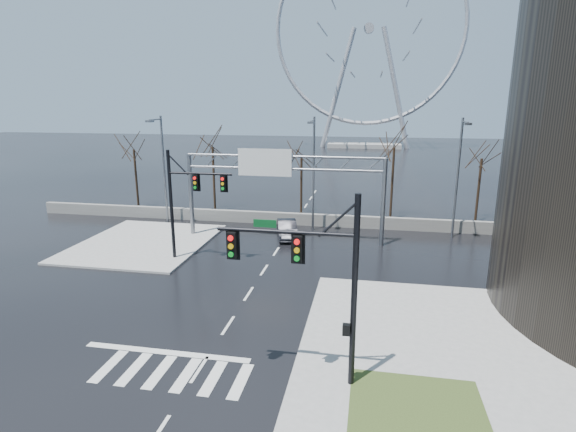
% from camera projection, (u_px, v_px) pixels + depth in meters
% --- Properties ---
extents(ground, '(260.00, 260.00, 0.00)m').
position_uv_depth(ground, '(228.00, 325.00, 23.24)').
color(ground, black).
rests_on(ground, ground).
extents(sidewalk_right_ext, '(12.00, 10.00, 0.15)m').
position_uv_depth(sidewalk_right_ext, '(424.00, 323.00, 23.35)').
color(sidewalk_right_ext, gray).
rests_on(sidewalk_right_ext, ground).
extents(sidewalk_far, '(10.00, 12.00, 0.15)m').
position_uv_depth(sidewalk_far, '(144.00, 243.00, 36.59)').
color(sidewalk_far, gray).
rests_on(sidewalk_far, ground).
extents(grass_strip, '(5.00, 4.00, 0.02)m').
position_uv_depth(grass_strip, '(416.00, 406.00, 16.84)').
color(grass_strip, '#333E19').
rests_on(grass_strip, sidewalk_near).
extents(barrier_wall, '(52.00, 0.50, 1.10)m').
position_uv_depth(barrier_wall, '(294.00, 219.00, 42.15)').
color(barrier_wall, slate).
rests_on(barrier_wall, ground).
extents(signal_mast_near, '(5.52, 0.41, 8.00)m').
position_uv_depth(signal_mast_near, '(319.00, 272.00, 17.27)').
color(signal_mast_near, black).
rests_on(signal_mast_near, ground).
extents(signal_mast_far, '(4.72, 0.41, 8.00)m').
position_uv_depth(signal_mast_far, '(185.00, 195.00, 31.61)').
color(signal_mast_far, black).
rests_on(signal_mast_far, ground).
extents(sign_gantry, '(16.36, 0.40, 7.60)m').
position_uv_depth(sign_gantry, '(279.00, 179.00, 36.27)').
color(sign_gantry, slate).
rests_on(sign_gantry, ground).
extents(streetlight_left, '(0.50, 2.55, 10.00)m').
position_uv_depth(streetlight_left, '(162.00, 162.00, 41.20)').
color(streetlight_left, slate).
rests_on(streetlight_left, ground).
extents(streetlight_mid, '(0.50, 2.55, 10.00)m').
position_uv_depth(streetlight_mid, '(313.00, 165.00, 38.72)').
color(streetlight_mid, slate).
rests_on(streetlight_mid, ground).
extents(streetlight_right, '(0.50, 2.55, 10.00)m').
position_uv_depth(streetlight_right, '(459.00, 169.00, 36.60)').
color(streetlight_right, slate).
rests_on(streetlight_right, ground).
extents(tree_far_left, '(3.50, 3.50, 7.00)m').
position_uv_depth(tree_far_left, '(134.00, 156.00, 47.90)').
color(tree_far_left, black).
rests_on(tree_far_left, ground).
extents(tree_left, '(3.75, 3.75, 7.50)m').
position_uv_depth(tree_left, '(213.00, 155.00, 45.73)').
color(tree_left, black).
rests_on(tree_left, ground).
extents(tree_center, '(3.25, 3.25, 6.50)m').
position_uv_depth(tree_center, '(301.00, 163.00, 45.29)').
color(tree_center, black).
rests_on(tree_center, ground).
extents(tree_right, '(3.90, 3.90, 7.80)m').
position_uv_depth(tree_right, '(394.00, 156.00, 42.49)').
color(tree_right, black).
rests_on(tree_right, ground).
extents(tree_far_right, '(3.40, 3.40, 6.80)m').
position_uv_depth(tree_far_right, '(481.00, 166.00, 41.75)').
color(tree_far_right, black).
rests_on(tree_far_right, ground).
extents(ferris_wheel, '(45.00, 6.00, 50.91)m').
position_uv_depth(ferris_wheel, '(369.00, 37.00, 106.37)').
color(ferris_wheel, gray).
rests_on(ferris_wheel, ground).
extents(car, '(2.65, 4.70, 1.47)m').
position_uv_depth(car, '(287.00, 229.00, 38.12)').
color(car, black).
rests_on(car, ground).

